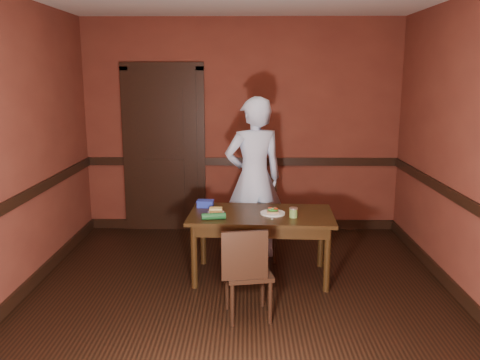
{
  "coord_description": "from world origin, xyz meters",
  "views": [
    {
      "loc": [
        0.06,
        -4.22,
        2.0
      ],
      "look_at": [
        0.0,
        0.35,
        1.05
      ],
      "focal_mm": 38.0,
      "sensor_mm": 36.0,
      "label": 1
    }
  ],
  "objects_px": {
    "chair_near": "(248,271)",
    "cheese_saucer": "(216,211)",
    "dining_table": "(261,245)",
    "chair_far": "(254,219)",
    "food_tub": "(205,204)",
    "sauce_jar": "(293,212)",
    "person": "(254,179)",
    "sandwich_plate": "(273,212)"
  },
  "relations": [
    {
      "from": "dining_table",
      "to": "cheese_saucer",
      "type": "distance_m",
      "value": 0.57
    },
    {
      "from": "dining_table",
      "to": "food_tub",
      "type": "distance_m",
      "value": 0.72
    },
    {
      "from": "sandwich_plate",
      "to": "food_tub",
      "type": "relative_size",
      "value": 1.35
    },
    {
      "from": "chair_near",
      "to": "person",
      "type": "relative_size",
      "value": 0.45
    },
    {
      "from": "dining_table",
      "to": "cheese_saucer",
      "type": "xyz_separation_m",
      "value": [
        -0.45,
        0.01,
        0.35
      ]
    },
    {
      "from": "dining_table",
      "to": "person",
      "type": "bearing_deg",
      "value": 99.33
    },
    {
      "from": "food_tub",
      "to": "person",
      "type": "bearing_deg",
      "value": 40.31
    },
    {
      "from": "dining_table",
      "to": "sauce_jar",
      "type": "bearing_deg",
      "value": -21.86
    },
    {
      "from": "food_tub",
      "to": "chair_near",
      "type": "bearing_deg",
      "value": -63.54
    },
    {
      "from": "chair_near",
      "to": "cheese_saucer",
      "type": "height_order",
      "value": "chair_near"
    },
    {
      "from": "sauce_jar",
      "to": "food_tub",
      "type": "bearing_deg",
      "value": 156.76
    },
    {
      "from": "dining_table",
      "to": "sandwich_plate",
      "type": "bearing_deg",
      "value": -7.3
    },
    {
      "from": "chair_far",
      "to": "food_tub",
      "type": "xyz_separation_m",
      "value": [
        -0.51,
        -0.26,
        0.24
      ]
    },
    {
      "from": "dining_table",
      "to": "chair_near",
      "type": "bearing_deg",
      "value": -95.68
    },
    {
      "from": "chair_far",
      "to": "sandwich_plate",
      "type": "height_order",
      "value": "chair_far"
    },
    {
      "from": "chair_far",
      "to": "chair_near",
      "type": "height_order",
      "value": "chair_far"
    },
    {
      "from": "person",
      "to": "food_tub",
      "type": "relative_size",
      "value": 9.87
    },
    {
      "from": "chair_far",
      "to": "food_tub",
      "type": "relative_size",
      "value": 5.1
    },
    {
      "from": "chair_far",
      "to": "food_tub",
      "type": "bearing_deg",
      "value": -165.61
    },
    {
      "from": "cheese_saucer",
      "to": "person",
      "type": "bearing_deg",
      "value": 56.77
    },
    {
      "from": "chair_far",
      "to": "sandwich_plate",
      "type": "bearing_deg",
      "value": -84.28
    },
    {
      "from": "chair_near",
      "to": "cheese_saucer",
      "type": "distance_m",
      "value": 0.97
    },
    {
      "from": "chair_near",
      "to": "person",
      "type": "bearing_deg",
      "value": -102.3
    },
    {
      "from": "person",
      "to": "dining_table",
      "type": "bearing_deg",
      "value": 79.29
    },
    {
      "from": "sandwich_plate",
      "to": "cheese_saucer",
      "type": "distance_m",
      "value": 0.56
    },
    {
      "from": "sauce_jar",
      "to": "person",
      "type": "bearing_deg",
      "value": 116.66
    },
    {
      "from": "sauce_jar",
      "to": "cheese_saucer",
      "type": "distance_m",
      "value": 0.77
    },
    {
      "from": "person",
      "to": "food_tub",
      "type": "xyz_separation_m",
      "value": [
        -0.5,
        -0.36,
        -0.19
      ]
    },
    {
      "from": "chair_far",
      "to": "food_tub",
      "type": "distance_m",
      "value": 0.62
    },
    {
      "from": "chair_near",
      "to": "food_tub",
      "type": "height_order",
      "value": "chair_near"
    },
    {
      "from": "sauce_jar",
      "to": "cheese_saucer",
      "type": "bearing_deg",
      "value": 168.38
    },
    {
      "from": "sandwich_plate",
      "to": "cheese_saucer",
      "type": "xyz_separation_m",
      "value": [
        -0.56,
        0.03,
        0.0
      ]
    },
    {
      "from": "chair_far",
      "to": "person",
      "type": "relative_size",
      "value": 0.52
    },
    {
      "from": "chair_far",
      "to": "sauce_jar",
      "type": "xyz_separation_m",
      "value": [
        0.37,
        -0.64,
        0.25
      ]
    },
    {
      "from": "dining_table",
      "to": "sandwich_plate",
      "type": "xyz_separation_m",
      "value": [
        0.11,
        -0.02,
        0.35
      ]
    },
    {
      "from": "dining_table",
      "to": "chair_far",
      "type": "distance_m",
      "value": 0.52
    },
    {
      "from": "dining_table",
      "to": "sauce_jar",
      "type": "height_order",
      "value": "sauce_jar"
    },
    {
      "from": "sauce_jar",
      "to": "cheese_saucer",
      "type": "relative_size",
      "value": 0.58
    },
    {
      "from": "cheese_saucer",
      "to": "chair_far",
      "type": "bearing_deg",
      "value": 51.39
    },
    {
      "from": "person",
      "to": "sandwich_plate",
      "type": "bearing_deg",
      "value": 89.08
    },
    {
      "from": "chair_far",
      "to": "sandwich_plate",
      "type": "xyz_separation_m",
      "value": [
        0.17,
        -0.52,
        0.22
      ]
    },
    {
      "from": "sandwich_plate",
      "to": "sauce_jar",
      "type": "relative_size",
      "value": 2.54
    }
  ]
}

